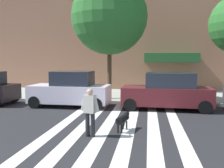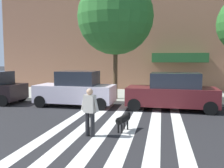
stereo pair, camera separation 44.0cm
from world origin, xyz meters
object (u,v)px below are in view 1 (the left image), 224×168
(street_tree_nearest, at_px, (109,17))
(parked_car_third_in_line, at_px, (167,92))
(parked_car_behind_first, at_px, (71,90))
(dog_on_leash, at_px, (123,119))
(pedestrian_dog_walker, at_px, (90,110))

(street_tree_nearest, bearing_deg, parked_car_third_in_line, -32.56)
(parked_car_behind_first, relative_size, dog_on_leash, 3.91)
(street_tree_nearest, distance_m, pedestrian_dog_walker, 8.54)
(dog_on_leash, bearing_deg, pedestrian_dog_walker, -140.47)
(parked_car_third_in_line, bearing_deg, parked_car_behind_first, 180.00)
(parked_car_third_in_line, height_order, pedestrian_dog_walker, parked_car_third_in_line)
(parked_car_third_in_line, height_order, dog_on_leash, parked_car_third_in_line)
(parked_car_behind_first, relative_size, parked_car_third_in_line, 0.95)
(street_tree_nearest, xyz_separation_m, dog_on_leash, (1.52, -6.52, -4.78))
(parked_car_behind_first, xyz_separation_m, pedestrian_dog_walker, (2.33, -5.19, 0.00))
(parked_car_third_in_line, relative_size, pedestrian_dog_walker, 2.82)
(pedestrian_dog_walker, relative_size, dog_on_leash, 1.45)
(parked_car_third_in_line, bearing_deg, pedestrian_dog_walker, -119.28)
(pedestrian_dog_walker, bearing_deg, dog_on_leash, 39.53)
(parked_car_third_in_line, relative_size, street_tree_nearest, 0.62)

